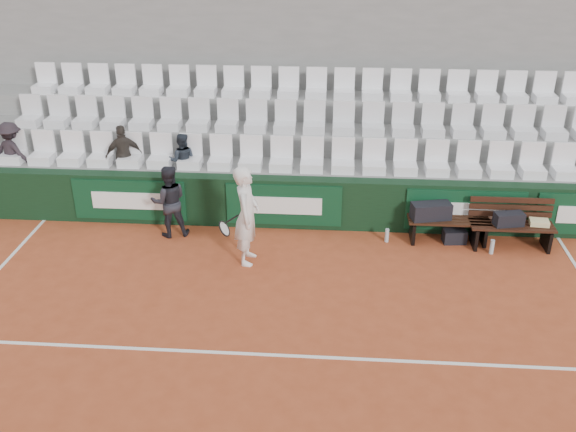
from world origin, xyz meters
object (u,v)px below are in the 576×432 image
object	(u,v)px
water_bottle_near	(387,235)
ball_kid	(169,201)
sports_bag_ground	(454,236)
tennis_player	(247,215)
sports_bag_left	(431,211)
bench_right	(510,236)
water_bottle_far	(492,247)
spectator_c	(181,139)
bench_left	(448,230)
spectator_b	(122,134)
spectator_a	(8,131)
sports_bag_right	(509,219)

from	to	relation	value
water_bottle_near	ball_kid	size ratio (longest dim) A/B	0.19
sports_bag_ground	tennis_player	size ratio (longest dim) A/B	0.23
sports_bag_left	tennis_player	bearing A→B (deg)	-162.90
tennis_player	ball_kid	xyz separation A→B (m)	(-1.58, 0.87, -0.19)
bench_right	water_bottle_far	bearing A→B (deg)	-142.58
spectator_c	water_bottle_near	bearing A→B (deg)	160.31
bench_left	bench_right	size ratio (longest dim) A/B	1.00
water_bottle_far	ball_kid	xyz separation A→B (m)	(-5.93, 0.30, 0.56)
bench_left	spectator_c	size ratio (longest dim) A/B	1.34
ball_kid	bench_left	bearing A→B (deg)	164.56
bench_right	spectator_b	distance (m)	7.63
water_bottle_near	spectator_a	bearing A→B (deg)	172.19
bench_left	water_bottle_near	world-z (taller)	bench_left
sports_bag_left	spectator_b	world-z (taller)	spectator_b
sports_bag_ground	spectator_b	distance (m)	6.68
sports_bag_left	ball_kid	xyz separation A→B (m)	(-4.85, -0.14, 0.10)
spectator_a	spectator_c	world-z (taller)	spectator_a
water_bottle_near	spectator_b	xyz separation A→B (m)	(-5.19, 1.03, 1.50)
sports_bag_ground	ball_kid	distance (m)	5.35
bench_right	tennis_player	distance (m)	4.85
spectator_c	spectator_a	bearing A→B (deg)	-5.38
sports_bag_right	tennis_player	xyz separation A→B (m)	(-4.65, -0.84, 0.32)
bench_right	water_bottle_near	distance (m)	2.24
sports_bag_left	ball_kid	size ratio (longest dim) A/B	0.51
spectator_c	bench_right	bearing A→B (deg)	165.09
sports_bag_right	tennis_player	bearing A→B (deg)	-169.69
sports_bag_right	sports_bag_left	bearing A→B (deg)	173.25
bench_left	water_bottle_far	distance (m)	0.85
water_bottle_far	sports_bag_right	bearing A→B (deg)	42.65
bench_left	sports_bag_ground	xyz separation A→B (m)	(0.12, -0.05, -0.10)
sports_bag_ground	water_bottle_near	world-z (taller)	water_bottle_near
sports_bag_ground	ball_kid	xyz separation A→B (m)	(-5.32, -0.08, 0.57)
water_bottle_far	tennis_player	size ratio (longest dim) A/B	0.15
water_bottle_far	sports_bag_ground	bearing A→B (deg)	147.95
spectator_a	spectator_c	size ratio (longest dim) A/B	1.13
spectator_b	spectator_c	size ratio (longest dim) A/B	1.12
sports_bag_left	sports_bag_ground	world-z (taller)	sports_bag_left
sports_bag_left	water_bottle_near	world-z (taller)	sports_bag_left
water_bottle_far	spectator_b	distance (m)	7.33
bench_right	spectator_a	distance (m)	9.87
sports_bag_ground	spectator_b	size ratio (longest dim) A/B	0.33
bench_right	water_bottle_far	distance (m)	0.48
water_bottle_far	tennis_player	xyz separation A→B (m)	(-4.35, -0.57, 0.75)
water_bottle_far	spectator_a	size ratio (longest dim) A/B	0.22
sports_bag_right	water_bottle_near	bearing A→B (deg)	178.95
sports_bag_right	ball_kid	bearing A→B (deg)	179.80
sports_bag_right	spectator_c	xyz separation A→B (m)	(-6.17, 1.06, 0.99)
bench_left	sports_bag_ground	size ratio (longest dim) A/B	3.58
sports_bag_ground	spectator_b	bearing A→B (deg)	171.53
bench_left	ball_kid	size ratio (longest dim) A/B	1.07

